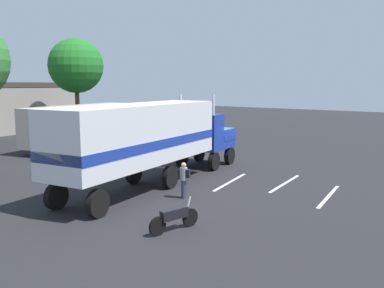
{
  "coord_description": "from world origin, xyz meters",
  "views": [
    {
      "loc": [
        -21.85,
        -15.27,
        5.08
      ],
      "look_at": [
        -2.7,
        -0.1,
        1.6
      ],
      "focal_mm": 39.26,
      "sensor_mm": 36.0,
      "label": 1
    }
  ],
  "objects_px": {
    "parked_bus": "(82,122)",
    "motorcycle": "(175,217)",
    "tree_center": "(76,66)",
    "semi_truck": "(152,136)",
    "person_bystander": "(184,179)"
  },
  "relations": [
    {
      "from": "person_bystander",
      "to": "tree_center",
      "type": "relative_size",
      "value": 0.17
    },
    {
      "from": "tree_center",
      "to": "motorcycle",
      "type": "bearing_deg",
      "value": -120.54
    },
    {
      "from": "semi_truck",
      "to": "parked_bus",
      "type": "distance_m",
      "value": 14.74
    },
    {
      "from": "motorcycle",
      "to": "tree_center",
      "type": "xyz_separation_m",
      "value": [
        15.64,
        26.52,
        6.44
      ]
    },
    {
      "from": "person_bystander",
      "to": "motorcycle",
      "type": "distance_m",
      "value": 4.3
    },
    {
      "from": "parked_bus",
      "to": "tree_center",
      "type": "height_order",
      "value": "tree_center"
    },
    {
      "from": "parked_bus",
      "to": "motorcycle",
      "type": "xyz_separation_m",
      "value": [
        -10.27,
        -18.76,
        -1.58
      ]
    },
    {
      "from": "semi_truck",
      "to": "motorcycle",
      "type": "relative_size",
      "value": 6.88
    },
    {
      "from": "parked_bus",
      "to": "motorcycle",
      "type": "relative_size",
      "value": 5.4
    },
    {
      "from": "tree_center",
      "to": "person_bystander",
      "type": "bearing_deg",
      "value": -116.77
    },
    {
      "from": "person_bystander",
      "to": "tree_center",
      "type": "bearing_deg",
      "value": 63.23
    },
    {
      "from": "semi_truck",
      "to": "person_bystander",
      "type": "bearing_deg",
      "value": -107.48
    },
    {
      "from": "person_bystander",
      "to": "tree_center",
      "type": "height_order",
      "value": "tree_center"
    },
    {
      "from": "parked_bus",
      "to": "semi_truck",
      "type": "bearing_deg",
      "value": -113.55
    },
    {
      "from": "motorcycle",
      "to": "parked_bus",
      "type": "bearing_deg",
      "value": 61.29
    }
  ]
}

